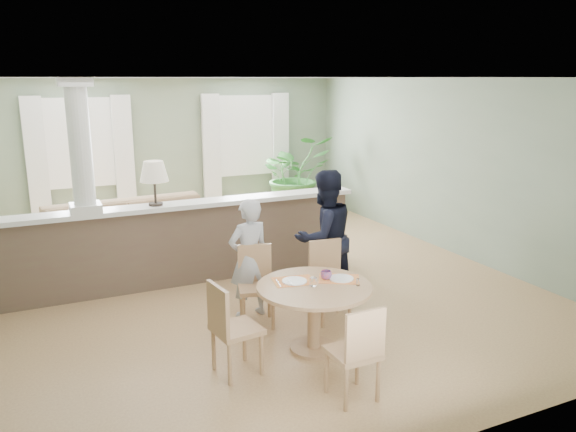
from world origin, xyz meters
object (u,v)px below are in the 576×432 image
chair_side (230,325)px  chair_near (357,349)px  chair_far_man (328,276)px  child_person (249,258)px  dining_table (315,298)px  sofa (133,234)px  chair_far_boy (256,281)px  houseplant (295,175)px  man_person (324,237)px

chair_side → chair_near: bearing=-144.7°
chair_far_man → child_person: child_person is taller
dining_table → chair_far_man: chair_far_man is taller
sofa → chair_far_boy: (0.89, -2.71, 0.04)m
sofa → chair_far_boy: bearing=-76.6°
chair_far_boy → chair_side: bearing=-107.7°
chair_far_man → child_person: size_ratio=0.65×
houseplant → man_person: (-1.70, -4.36, 0.02)m
sofa → houseplant: size_ratio=1.93×
houseplant → chair_side: 6.47m
chair_side → houseplant: bearing=-38.8°
chair_near → child_person: bearing=-86.3°
chair_near → child_person: 2.08m
dining_table → chair_far_man: 0.82m
chair_far_boy → chair_far_man: 0.83m
sofa → chair_side: size_ratio=3.42×
dining_table → child_person: (-0.29, 1.07, 0.14)m
dining_table → child_person: size_ratio=0.83×
chair_far_man → man_person: bearing=73.3°
chair_side → child_person: (0.65, 1.18, 0.20)m
chair_near → chair_side: (-0.82, 0.88, 0.02)m
chair_near → man_person: 2.24m
houseplant → dining_table: size_ratio=1.39×
man_person → dining_table: bearing=49.5°
man_person → chair_far_boy: bearing=3.3°
dining_table → chair_far_boy: 0.93m
chair_near → man_person: man_person is taller
child_person → man_person: 0.99m
sofa → houseplant: houseplant is taller
chair_far_boy → chair_side: size_ratio=0.98×
child_person → man_person: size_ratio=0.84×
child_person → chair_side: bearing=52.7°
houseplant → chair_near: (-2.50, -6.42, -0.32)m
chair_far_man → child_person: bearing=157.3°
chair_far_man → man_person: (0.18, 0.44, 0.33)m
chair_side → child_person: child_person is taller
chair_far_boy → chair_near: bearing=-69.2°
dining_table → child_person: child_person is taller
houseplant → dining_table: bearing=-113.7°
chair_far_boy → child_person: (-0.01, 0.18, 0.21)m
chair_near → dining_table: bearing=-97.7°
chair_far_boy → man_person: 1.04m
dining_table → man_person: (0.69, 1.08, 0.27)m
chair_far_man → chair_near: chair_far_man is taller
sofa → chair_far_man: bearing=-65.1°
houseplant → chair_far_boy: (-2.66, -4.55, -0.32)m
chair_far_man → child_person: 0.93m
sofa → dining_table: (1.16, -3.60, 0.10)m
houseplant → sofa: bearing=-152.6°
sofa → chair_near: sofa is taller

